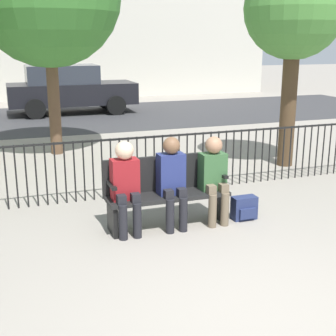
# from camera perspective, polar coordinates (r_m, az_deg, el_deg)

# --- Properties ---
(ground_plane) EXTENTS (80.00, 80.00, 0.00)m
(ground_plane) POSITION_cam_1_polar(r_m,az_deg,el_deg) (4.38, 10.75, -17.89)
(ground_plane) COLOR gray
(park_bench) EXTENTS (1.61, 0.45, 0.92)m
(park_bench) POSITION_cam_1_polar(r_m,az_deg,el_deg) (6.16, -0.24, -2.60)
(park_bench) COLOR black
(park_bench) RESTS_ON ground
(seated_person_0) EXTENTS (0.34, 0.39, 1.20)m
(seated_person_0) POSITION_cam_1_polar(r_m,az_deg,el_deg) (5.83, -5.17, -1.74)
(seated_person_0) COLOR black
(seated_person_0) RESTS_ON ground
(seated_person_1) EXTENTS (0.34, 0.39, 1.21)m
(seated_person_1) POSITION_cam_1_polar(r_m,az_deg,el_deg) (6.00, 0.51, -1.17)
(seated_person_1) COLOR black
(seated_person_1) RESTS_ON ground
(seated_person_2) EXTENTS (0.34, 0.39, 1.17)m
(seated_person_2) POSITION_cam_1_polar(r_m,az_deg,el_deg) (6.23, 5.63, -0.78)
(seated_person_2) COLOR brown
(seated_person_2) RESTS_ON ground
(backpack) EXTENTS (0.34, 0.21, 0.32)m
(backpack) POSITION_cam_1_polar(r_m,az_deg,el_deg) (6.53, 9.29, -4.86)
(backpack) COLOR navy
(backpack) RESTS_ON ground
(fence_railing) EXTENTS (9.01, 0.03, 0.95)m
(fence_railing) POSITION_cam_1_polar(r_m,az_deg,el_deg) (7.34, -3.74, 0.84)
(fence_railing) COLOR black
(fence_railing) RESTS_ON ground
(tree_2) EXTENTS (1.86, 1.86, 3.90)m
(tree_2) POSITION_cam_1_polar(r_m,az_deg,el_deg) (9.30, 15.18, 17.97)
(tree_2) COLOR #4C3823
(tree_2) RESTS_ON ground
(street_surface) EXTENTS (24.00, 6.00, 0.01)m
(street_surface) POSITION_cam_1_polar(r_m,az_deg,el_deg) (15.44, -12.16, 6.01)
(street_surface) COLOR #333335
(street_surface) RESTS_ON ground
(parked_car_0) EXTENTS (4.20, 1.94, 1.62)m
(parked_car_0) POSITION_cam_1_polar(r_m,az_deg,el_deg) (16.32, -11.94, 9.47)
(parked_car_0) COLOR black
(parked_car_0) RESTS_ON ground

